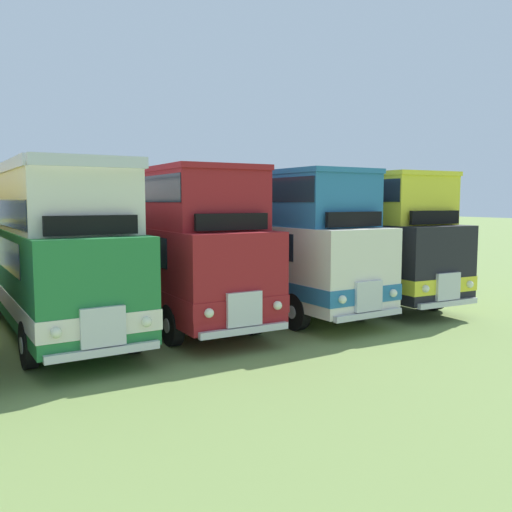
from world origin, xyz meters
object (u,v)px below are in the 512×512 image
(bus_fifth_in_row, at_px, (49,246))
(bus_eighth_in_row, at_px, (339,231))
(bus_seventh_in_row, at_px, (263,234))
(bus_sixth_in_row, at_px, (163,237))

(bus_fifth_in_row, xyz_separation_m, bus_eighth_in_row, (10.39, 0.38, 0.11))
(bus_seventh_in_row, bearing_deg, bus_fifth_in_row, -179.33)
(bus_fifth_in_row, distance_m, bus_eighth_in_row, 10.39)
(bus_fifth_in_row, height_order, bus_seventh_in_row, bus_fifth_in_row)
(bus_sixth_in_row, bearing_deg, bus_fifth_in_row, -173.67)
(bus_fifth_in_row, relative_size, bus_eighth_in_row, 0.97)
(bus_sixth_in_row, xyz_separation_m, bus_seventh_in_row, (3.45, -0.30, -0.00))
(bus_eighth_in_row, bearing_deg, bus_fifth_in_row, -177.93)
(bus_sixth_in_row, relative_size, bus_eighth_in_row, 1.00)
(bus_seventh_in_row, xyz_separation_m, bus_eighth_in_row, (3.47, 0.30, 0.00))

